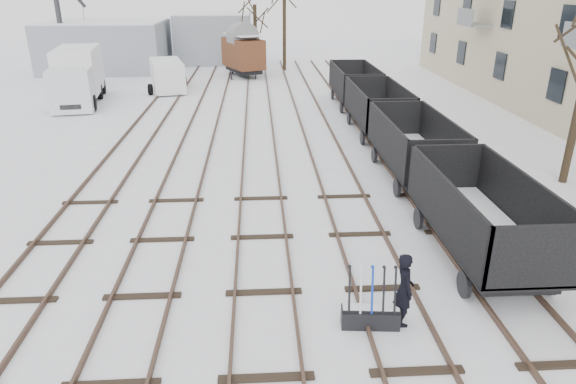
% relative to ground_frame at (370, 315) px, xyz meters
% --- Properties ---
extents(ground, '(120.00, 120.00, 0.00)m').
position_rel_ground_frame_xyz_m(ground, '(-2.37, 1.46, -0.28)').
color(ground, white).
rests_on(ground, ground).
extents(tracks, '(13.90, 52.00, 0.16)m').
position_rel_ground_frame_xyz_m(tracks, '(-2.37, 15.13, -0.21)').
color(tracks, black).
rests_on(tracks, ground).
extents(shed_left, '(10.00, 8.00, 4.10)m').
position_rel_ground_frame_xyz_m(shed_left, '(-15.37, 37.46, 1.76)').
color(shed_left, gray).
rests_on(shed_left, ground).
extents(shed_right, '(7.00, 6.00, 4.50)m').
position_rel_ground_frame_xyz_m(shed_right, '(-6.37, 41.46, 1.96)').
color(shed_right, gray).
rests_on(shed_right, ground).
extents(ground_frame, '(1.33, 0.54, 1.49)m').
position_rel_ground_frame_xyz_m(ground_frame, '(0.00, 0.00, 0.00)').
color(ground_frame, black).
rests_on(ground_frame, ground).
extents(worker, '(0.44, 0.66, 1.76)m').
position_rel_ground_frame_xyz_m(worker, '(0.75, 0.10, 0.60)').
color(worker, black).
rests_on(worker, ground).
extents(freight_wagon_a, '(2.37, 5.93, 2.42)m').
position_rel_ground_frame_xyz_m(freight_wagon_a, '(3.63, 2.92, 0.64)').
color(freight_wagon_a, black).
rests_on(freight_wagon_a, ground).
extents(freight_wagon_b, '(2.37, 5.93, 2.42)m').
position_rel_ground_frame_xyz_m(freight_wagon_b, '(3.63, 9.32, 0.64)').
color(freight_wagon_b, black).
rests_on(freight_wagon_b, ground).
extents(freight_wagon_c, '(2.37, 5.93, 2.42)m').
position_rel_ground_frame_xyz_m(freight_wagon_c, '(3.63, 15.72, 0.64)').
color(freight_wagon_c, black).
rests_on(freight_wagon_c, ground).
extents(freight_wagon_d, '(2.37, 5.93, 2.42)m').
position_rel_ground_frame_xyz_m(freight_wagon_d, '(3.63, 22.12, 0.64)').
color(freight_wagon_d, black).
rests_on(freight_wagon_d, ground).
extents(box_van_wagon, '(3.86, 4.89, 3.31)m').
position_rel_ground_frame_xyz_m(box_van_wagon, '(-3.46, 33.22, 1.64)').
color(box_van_wagon, black).
rests_on(box_van_wagon, ground).
extents(lorry, '(3.19, 7.61, 3.35)m').
position_rel_ground_frame_xyz_m(lorry, '(-13.70, 23.88, 1.44)').
color(lorry, black).
rests_on(lorry, ground).
extents(panel_van, '(3.12, 5.09, 2.09)m').
position_rel_ground_frame_xyz_m(panel_van, '(-8.74, 27.67, 0.80)').
color(panel_van, silver).
rests_on(panel_van, ground).
extents(crane, '(2.07, 5.14, 8.62)m').
position_rel_ground_frame_xyz_m(crane, '(-18.19, 35.23, 1.98)').
color(crane, '#2A2B2F').
rests_on(crane, ground).
extents(tree_far_left, '(0.30, 0.30, 5.51)m').
position_rel_ground_frame_xyz_m(tree_far_left, '(-2.45, 34.52, 2.47)').
color(tree_far_left, black).
rests_on(tree_far_left, ground).
extents(tree_far_right, '(0.30, 0.30, 7.69)m').
position_rel_ground_frame_xyz_m(tree_far_right, '(0.04, 36.18, 3.56)').
color(tree_far_right, black).
rests_on(tree_far_right, ground).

